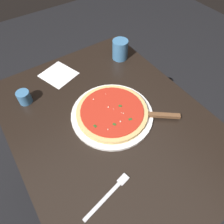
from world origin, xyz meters
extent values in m
plane|color=black|center=(0.00, 0.00, 0.00)|extent=(5.00, 5.00, 0.00)
cube|color=black|center=(-0.40, -0.29, 0.35)|extent=(0.06, 0.06, 0.69)
cube|color=black|center=(0.40, -0.29, 0.35)|extent=(0.06, 0.06, 0.69)
cube|color=black|center=(0.40, 0.29, 0.35)|extent=(0.06, 0.06, 0.69)
cube|color=black|center=(0.00, 0.00, 0.71)|extent=(0.95, 0.72, 0.03)
cylinder|color=white|center=(0.02, -0.02, 0.73)|extent=(0.32, 0.32, 0.01)
cylinder|color=#DBB26B|center=(0.02, -0.02, 0.74)|extent=(0.28, 0.28, 0.02)
cylinder|color=red|center=(0.02, -0.02, 0.75)|extent=(0.25, 0.25, 0.00)
sphere|color=#EFEACC|center=(0.10, -0.05, 0.75)|extent=(0.00, 0.00, 0.00)
sphere|color=#EFEACC|center=(0.02, -0.03, 0.75)|extent=(0.00, 0.00, 0.00)
sphere|color=#EFEACC|center=(0.04, -0.02, 0.75)|extent=(0.01, 0.01, 0.01)
sphere|color=#EFEACC|center=(-0.04, -0.02, 0.75)|extent=(0.01, 0.01, 0.01)
sphere|color=#EFEACC|center=(-0.05, 0.04, 0.75)|extent=(0.00, 0.00, 0.00)
sphere|color=#EFEACC|center=(-0.01, -0.05, 0.75)|extent=(0.00, 0.00, 0.00)
sphere|color=#EFEACC|center=(0.11, 0.01, 0.75)|extent=(0.00, 0.00, 0.00)
sphere|color=#EFEACC|center=(-0.02, -0.05, 0.75)|extent=(0.00, 0.00, 0.00)
cube|color=#23561E|center=(-0.04, 0.01, 0.75)|extent=(0.01, 0.01, 0.00)
cube|color=#23561E|center=(-0.05, -0.05, 0.75)|extent=(0.01, 0.01, 0.00)
cube|color=#23561E|center=(0.02, -0.06, 0.75)|extent=(0.01, 0.01, 0.00)
cube|color=#23561E|center=(-0.01, 0.07, 0.75)|extent=(0.01, 0.01, 0.00)
cube|color=silver|center=(-0.03, -0.09, 0.73)|extent=(0.11, 0.11, 0.00)
cube|color=brown|center=(-0.10, -0.18, 0.74)|extent=(0.09, 0.11, 0.01)
cylinder|color=teal|center=(0.30, -0.26, 0.77)|extent=(0.08, 0.08, 0.10)
cylinder|color=teal|center=(0.28, 0.24, 0.75)|extent=(0.05, 0.05, 0.05)
cube|color=white|center=(0.36, 0.05, 0.72)|extent=(0.18, 0.17, 0.00)
cube|color=silver|center=(-0.24, 0.18, 0.72)|extent=(0.04, 0.15, 0.00)
cube|color=silver|center=(-0.22, 0.09, 0.72)|extent=(0.03, 0.04, 0.00)
camera|label=1|loc=(-0.40, 0.26, 1.38)|focal=33.38mm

